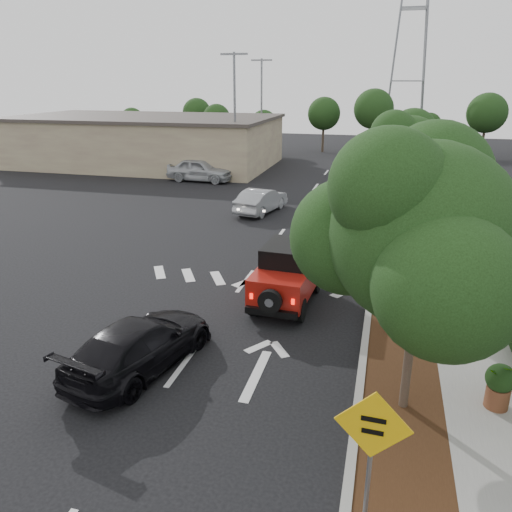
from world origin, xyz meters
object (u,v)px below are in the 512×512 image
(silver_suv_ahead, at_px, (337,219))
(speed_hump_sign, at_px, (372,442))
(red_jeep, at_px, (288,273))
(black_suv_oncoming, at_px, (141,344))

(silver_suv_ahead, height_order, speed_hump_sign, speed_hump_sign)
(silver_suv_ahead, distance_m, speed_hump_sign, 17.15)
(red_jeep, distance_m, speed_hump_sign, 9.24)
(black_suv_oncoming, bearing_deg, red_jeep, -106.49)
(silver_suv_ahead, height_order, black_suv_oncoming, silver_suv_ahead)
(red_jeep, xyz_separation_m, black_suv_oncoming, (-2.88, -5.07, -0.34))
(red_jeep, bearing_deg, black_suv_oncoming, -116.33)
(black_suv_oncoming, bearing_deg, speed_hump_sign, 161.66)
(silver_suv_ahead, xyz_separation_m, speed_hump_sign, (2.27, -16.97, 1.02))
(black_suv_oncoming, xyz_separation_m, speed_hump_sign, (5.93, -3.62, 1.11))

